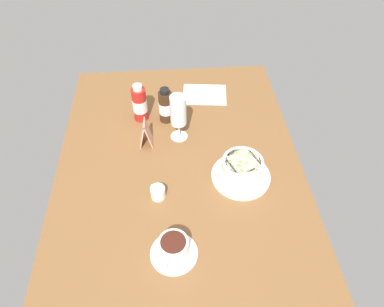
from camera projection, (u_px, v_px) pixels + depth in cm
name	position (u px, v px, depth cm)	size (l,w,h in cm)	color
ground_plane	(179.00, 161.00, 126.15)	(110.00, 84.00, 3.00)	brown
porridge_bowl	(242.00, 170.00, 116.26)	(19.60, 19.60, 8.82)	white
cutlery_setting	(204.00, 94.00, 149.60)	(15.76, 19.46, 0.90)	white
coffee_cup	(174.00, 249.00, 97.90)	(13.48, 13.48, 6.66)	white
creamer_jug	(158.00, 192.00, 112.27)	(5.05, 5.36, 4.79)	white
wine_glass	(178.00, 112.00, 124.05)	(6.30, 6.30, 18.25)	white
sauce_bottle_brown	(166.00, 106.00, 134.27)	(5.27, 5.27, 14.53)	#382314
sauce_bottle_red	(140.00, 104.00, 134.40)	(5.54, 5.54, 15.57)	#B21E19
menu_card	(145.00, 133.00, 126.59)	(5.81, 4.78, 10.05)	tan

